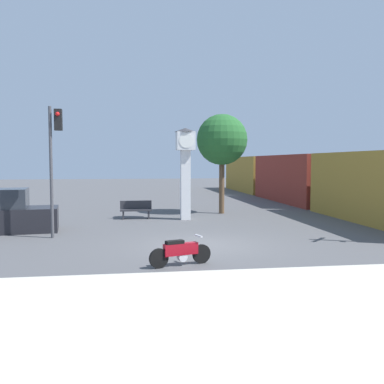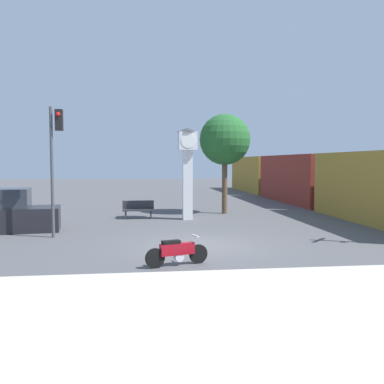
{
  "view_description": "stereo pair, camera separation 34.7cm",
  "coord_description": "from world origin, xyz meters",
  "px_view_note": "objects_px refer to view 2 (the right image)",
  "views": [
    {
      "loc": [
        -2.39,
        -14.55,
        2.9
      ],
      "look_at": [
        -0.05,
        1.72,
        1.74
      ],
      "focal_mm": 40.0,
      "sensor_mm": 36.0,
      "label": 1
    },
    {
      "loc": [
        -2.05,
        -14.6,
        2.9
      ],
      "look_at": [
        -0.05,
        1.72,
        1.74
      ],
      "focal_mm": 40.0,
      "sensor_mm": 36.0,
      "label": 2
    }
  ],
  "objects_px": {
    "motorcycle": "(177,252)",
    "parked_car": "(6,214)",
    "street_tree": "(225,140)",
    "traffic_light": "(55,149)",
    "freight_train": "(300,178)",
    "bench": "(138,209)",
    "clock_tower": "(188,159)"
  },
  "relations": [
    {
      "from": "motorcycle",
      "to": "parked_car",
      "type": "xyz_separation_m",
      "value": [
        -6.58,
        6.73,
        0.36
      ]
    },
    {
      "from": "street_tree",
      "to": "traffic_light",
      "type": "bearing_deg",
      "value": -139.57
    },
    {
      "from": "freight_train",
      "to": "bench",
      "type": "xyz_separation_m",
      "value": [
        -11.67,
        -8.0,
        -1.21
      ]
    },
    {
      "from": "traffic_light",
      "to": "street_tree",
      "type": "xyz_separation_m",
      "value": [
        7.92,
        6.75,
        0.73
      ]
    },
    {
      "from": "clock_tower",
      "to": "bench",
      "type": "height_order",
      "value": "clock_tower"
    },
    {
      "from": "clock_tower",
      "to": "traffic_light",
      "type": "relative_size",
      "value": 0.92
    },
    {
      "from": "bench",
      "to": "street_tree",
      "type": "bearing_deg",
      "value": 18.88
    },
    {
      "from": "street_tree",
      "to": "freight_train",
      "type": "bearing_deg",
      "value": 42.86
    },
    {
      "from": "traffic_light",
      "to": "parked_car",
      "type": "xyz_separation_m",
      "value": [
        -2.37,
        1.65,
        -2.64
      ]
    },
    {
      "from": "traffic_light",
      "to": "motorcycle",
      "type": "bearing_deg",
      "value": -50.37
    },
    {
      "from": "motorcycle",
      "to": "street_tree",
      "type": "relative_size",
      "value": 0.32
    },
    {
      "from": "parked_car",
      "to": "freight_train",
      "type": "bearing_deg",
      "value": 26.38
    },
    {
      "from": "motorcycle",
      "to": "bench",
      "type": "xyz_separation_m",
      "value": [
        -1.11,
        10.17,
        0.1
      ]
    },
    {
      "from": "motorcycle",
      "to": "traffic_light",
      "type": "bearing_deg",
      "value": 111.64
    },
    {
      "from": "traffic_light",
      "to": "bench",
      "type": "distance_m",
      "value": 6.63
    },
    {
      "from": "clock_tower",
      "to": "parked_car",
      "type": "height_order",
      "value": "clock_tower"
    },
    {
      "from": "freight_train",
      "to": "street_tree",
      "type": "bearing_deg",
      "value": -137.14
    },
    {
      "from": "freight_train",
      "to": "traffic_light",
      "type": "height_order",
      "value": "traffic_light"
    },
    {
      "from": "motorcycle",
      "to": "bench",
      "type": "bearing_deg",
      "value": 78.23
    },
    {
      "from": "motorcycle",
      "to": "bench",
      "type": "height_order",
      "value": "bench"
    },
    {
      "from": "clock_tower",
      "to": "traffic_light",
      "type": "distance_m",
      "value": 7.18
    },
    {
      "from": "clock_tower",
      "to": "street_tree",
      "type": "height_order",
      "value": "street_tree"
    },
    {
      "from": "traffic_light",
      "to": "parked_car",
      "type": "height_order",
      "value": "traffic_light"
    },
    {
      "from": "motorcycle",
      "to": "traffic_light",
      "type": "height_order",
      "value": "traffic_light"
    },
    {
      "from": "motorcycle",
      "to": "street_tree",
      "type": "bearing_deg",
      "value": 54.58
    },
    {
      "from": "bench",
      "to": "parked_car",
      "type": "height_order",
      "value": "parked_car"
    },
    {
      "from": "clock_tower",
      "to": "traffic_light",
      "type": "height_order",
      "value": "traffic_light"
    },
    {
      "from": "parked_car",
      "to": "traffic_light",
      "type": "bearing_deg",
      "value": -42.16
    },
    {
      "from": "bench",
      "to": "parked_car",
      "type": "xyz_separation_m",
      "value": [
        -5.47,
        -3.45,
        0.26
      ]
    },
    {
      "from": "street_tree",
      "to": "bench",
      "type": "relative_size",
      "value": 3.48
    },
    {
      "from": "motorcycle",
      "to": "parked_car",
      "type": "bearing_deg",
      "value": 116.38
    },
    {
      "from": "freight_train",
      "to": "bench",
      "type": "distance_m",
      "value": 14.2
    }
  ]
}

